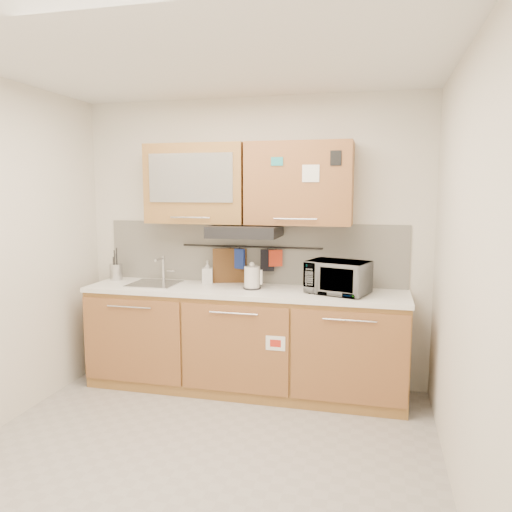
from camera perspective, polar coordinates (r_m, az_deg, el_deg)
The scene contains 20 objects.
floor at distance 3.62m, azimuth -6.68°, elevation -21.95°, with size 3.20×3.20×0.00m, color #9E9993.
ceiling at distance 3.25m, azimuth -7.44°, elevation 22.14°, with size 3.20×3.20×0.00m, color white.
wall_back at distance 4.60m, azimuth -0.43°, elevation 1.62°, with size 3.20×3.20×0.00m, color silver.
wall_right at distance 3.02m, azimuth 22.71°, elevation -2.17°, with size 3.00×3.00×0.00m, color silver.
base_cabinet at distance 4.50m, azimuth -1.39°, elevation -10.19°, with size 2.80×0.64×0.88m.
countertop at distance 4.37m, azimuth -1.42°, elevation -4.02°, with size 2.82×0.62×0.04m, color white.
backsplash at distance 4.61m, azimuth -0.47°, elevation 0.37°, with size 2.80×0.02×0.56m, color silver.
upper_cabinets at distance 4.41m, azimuth -1.07°, elevation 8.26°, with size 1.82×0.37×0.70m.
range_hood at distance 4.35m, azimuth -1.24°, elevation 2.86°, with size 0.60×0.46×0.10m, color black.
sink at distance 4.67m, azimuth -11.48°, elevation -3.10°, with size 0.42×0.40×0.26m.
utensil_rail at distance 4.56m, azimuth -0.59°, elevation 1.06°, with size 0.02×0.02×1.30m, color black.
utensil_crock at distance 4.96m, azimuth -15.69°, elevation -1.73°, with size 0.15×0.15×0.31m.
kettle at distance 4.35m, azimuth -0.45°, elevation -2.55°, with size 0.17×0.15×0.24m.
toaster at distance 4.16m, azimuth 8.89°, elevation -2.89°, with size 0.32×0.24×0.21m.
microwave at distance 4.21m, azimuth 9.34°, elevation -2.41°, with size 0.49×0.33×0.27m, color #999999.
soap_bottle at distance 4.62m, azimuth -5.57°, elevation -1.82°, with size 0.10×0.10×0.21m, color #999999.
cutting_board at distance 4.63m, azimuth -3.01°, elevation -1.53°, with size 0.31×0.02×0.39m, color brown.
oven_mitt at distance 4.59m, azimuth -1.93°, elevation -0.31°, with size 0.11×0.03×0.18m, color navy.
dark_pouch at distance 4.53m, azimuth 1.31°, elevation -0.50°, with size 0.12×0.04×0.20m, color black.
pot_holder at distance 4.51m, azimuth 2.25°, elevation -0.24°, with size 0.12×0.02×0.15m, color red.
Camera 1 is at (1.12, -2.94, 1.78)m, focal length 35.00 mm.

